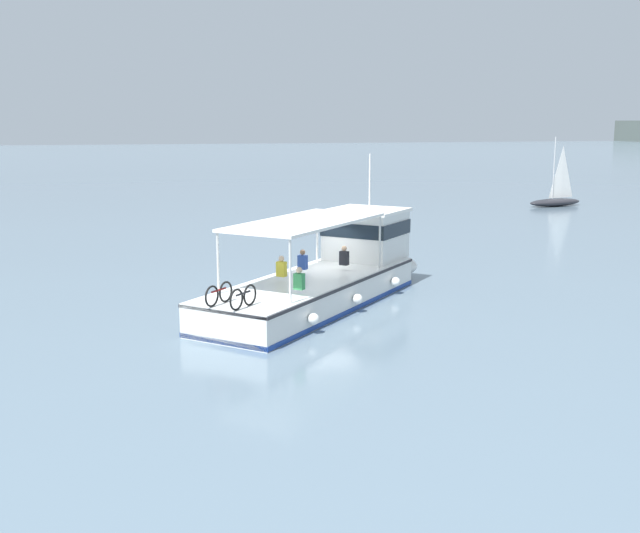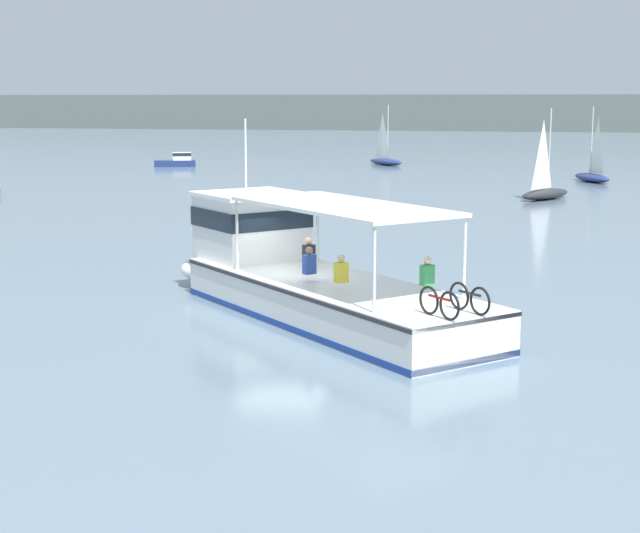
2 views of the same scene
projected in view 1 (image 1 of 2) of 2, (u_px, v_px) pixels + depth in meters
The scene contains 3 objects.
ground_plane at pixel (322, 296), 29.08m from camera, with size 400.00×400.00×0.00m, color slate.
ferry_main at pixel (333, 272), 28.48m from camera, with size 11.32×11.02×5.32m.
sailboat_near_port at pixel (556, 199), 59.76m from camera, with size 2.20×4.97×5.40m.
Camera 1 is at (27.41, -7.21, 6.59)m, focal length 42.61 mm.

